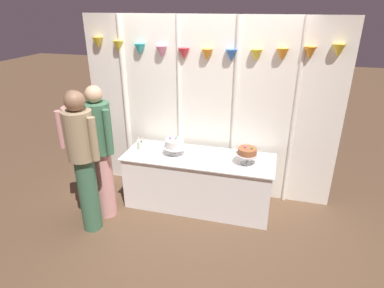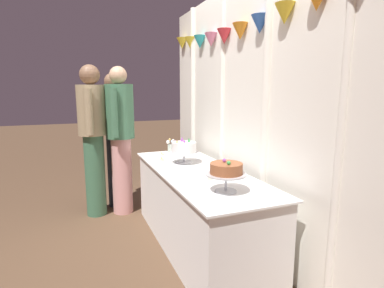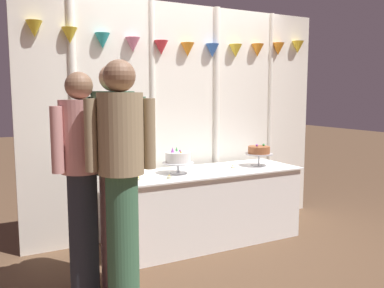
{
  "view_description": "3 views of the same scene",
  "coord_description": "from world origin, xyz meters",
  "px_view_note": "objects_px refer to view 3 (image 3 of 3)",
  "views": [
    {
      "loc": [
        0.89,
        -3.53,
        2.56
      ],
      "look_at": [
        -0.08,
        0.08,
        0.91
      ],
      "focal_mm": 30.07,
      "sensor_mm": 36.0,
      "label": 1
    },
    {
      "loc": [
        2.47,
        -0.94,
        1.45
      ],
      "look_at": [
        0.04,
        0.03,
        0.99
      ],
      "focal_mm": 28.66,
      "sensor_mm": 36.0,
      "label": 2
    },
    {
      "loc": [
        -2.0,
        -3.39,
        1.5
      ],
      "look_at": [
        -0.11,
        0.2,
        1.0
      ],
      "focal_mm": 38.13,
      "sensor_mm": 36.0,
      "label": 3
    }
  ],
  "objects_px": {
    "cake_table": "(206,206)",
    "guest_man_pink_jacket": "(114,167)",
    "cake_display_nearleft": "(178,159)",
    "cake_display_nearright": "(259,151)",
    "tealight_near_left": "(169,177)",
    "flower_vase": "(128,170)",
    "tealight_far_left": "(139,179)",
    "guest_girl_blue_dress": "(82,173)",
    "guest_man_dark_suit": "(121,172)",
    "tealight_near_right": "(233,167)"
  },
  "relations": [
    {
      "from": "flower_vase",
      "to": "tealight_near_right",
      "type": "relative_size",
      "value": 3.73
    },
    {
      "from": "cake_table",
      "to": "cake_display_nearleft",
      "type": "height_order",
      "value": "cake_display_nearleft"
    },
    {
      "from": "cake_table",
      "to": "guest_man_pink_jacket",
      "type": "xyz_separation_m",
      "value": [
        -1.1,
        -0.51,
        0.58
      ]
    },
    {
      "from": "cake_display_nearright",
      "to": "flower_vase",
      "type": "height_order",
      "value": "cake_display_nearright"
    },
    {
      "from": "cake_display_nearleft",
      "to": "tealight_near_left",
      "type": "relative_size",
      "value": 6.36
    },
    {
      "from": "cake_display_nearright",
      "to": "tealight_near_right",
      "type": "height_order",
      "value": "cake_display_nearright"
    },
    {
      "from": "tealight_far_left",
      "to": "tealight_near_left",
      "type": "distance_m",
      "value": 0.27
    },
    {
      "from": "cake_table",
      "to": "tealight_near_left",
      "type": "xyz_separation_m",
      "value": [
        -0.49,
        -0.19,
        0.38
      ]
    },
    {
      "from": "cake_table",
      "to": "tealight_far_left",
      "type": "relative_size",
      "value": 40.7
    },
    {
      "from": "tealight_far_left",
      "to": "guest_man_pink_jacket",
      "type": "height_order",
      "value": "guest_man_pink_jacket"
    },
    {
      "from": "cake_display_nearleft",
      "to": "tealight_near_right",
      "type": "distance_m",
      "value": 0.64
    },
    {
      "from": "cake_display_nearleft",
      "to": "tealight_near_left",
      "type": "distance_m",
      "value": 0.28
    },
    {
      "from": "cake_table",
      "to": "tealight_near_right",
      "type": "distance_m",
      "value": 0.49
    },
    {
      "from": "tealight_far_left",
      "to": "guest_girl_blue_dress",
      "type": "xyz_separation_m",
      "value": [
        -0.59,
        -0.43,
        0.18
      ]
    },
    {
      "from": "cake_display_nearleft",
      "to": "flower_vase",
      "type": "height_order",
      "value": "cake_display_nearleft"
    },
    {
      "from": "cake_table",
      "to": "tealight_near_left",
      "type": "bearing_deg",
      "value": -158.74
    },
    {
      "from": "cake_display_nearleft",
      "to": "tealight_far_left",
      "type": "relative_size",
      "value": 6.29
    },
    {
      "from": "cake_display_nearleft",
      "to": "guest_man_dark_suit",
      "type": "distance_m",
      "value": 1.15
    },
    {
      "from": "flower_vase",
      "to": "tealight_far_left",
      "type": "xyz_separation_m",
      "value": [
        0.05,
        -0.13,
        -0.06
      ]
    },
    {
      "from": "flower_vase",
      "to": "tealight_near_left",
      "type": "relative_size",
      "value": 3.85
    },
    {
      "from": "cake_table",
      "to": "guest_man_dark_suit",
      "type": "xyz_separation_m",
      "value": [
        -1.14,
        -0.81,
        0.59
      ]
    },
    {
      "from": "cake_display_nearleft",
      "to": "tealight_near_left",
      "type": "bearing_deg",
      "value": -134.07
    },
    {
      "from": "guest_girl_blue_dress",
      "to": "guest_man_dark_suit",
      "type": "xyz_separation_m",
      "value": [
        0.21,
        -0.26,
        0.03
      ]
    },
    {
      "from": "tealight_near_left",
      "to": "tealight_far_left",
      "type": "bearing_deg",
      "value": 163.99
    },
    {
      "from": "guest_girl_blue_dress",
      "to": "guest_man_dark_suit",
      "type": "height_order",
      "value": "guest_man_dark_suit"
    },
    {
      "from": "guest_girl_blue_dress",
      "to": "guest_man_dark_suit",
      "type": "bearing_deg",
      "value": -51.11
    },
    {
      "from": "cake_display_nearright",
      "to": "tealight_far_left",
      "type": "xyz_separation_m",
      "value": [
        -1.38,
        -0.08,
        -0.15
      ]
    },
    {
      "from": "tealight_near_left",
      "to": "guest_man_pink_jacket",
      "type": "height_order",
      "value": "guest_man_pink_jacket"
    },
    {
      "from": "flower_vase",
      "to": "tealight_far_left",
      "type": "height_order",
      "value": "flower_vase"
    },
    {
      "from": "flower_vase",
      "to": "guest_girl_blue_dress",
      "type": "xyz_separation_m",
      "value": [
        -0.54,
        -0.56,
        0.12
      ]
    },
    {
      "from": "tealight_near_right",
      "to": "guest_man_pink_jacket",
      "type": "height_order",
      "value": "guest_man_pink_jacket"
    },
    {
      "from": "cake_display_nearleft",
      "to": "flower_vase",
      "type": "relative_size",
      "value": 1.65
    },
    {
      "from": "cake_display_nearright",
      "to": "flower_vase",
      "type": "xyz_separation_m",
      "value": [
        -1.43,
        0.06,
        -0.09
      ]
    },
    {
      "from": "cake_display_nearright",
      "to": "guest_man_dark_suit",
      "type": "relative_size",
      "value": 0.17
    },
    {
      "from": "guest_girl_blue_dress",
      "to": "flower_vase",
      "type": "bearing_deg",
      "value": 46.33
    },
    {
      "from": "cake_table",
      "to": "tealight_near_left",
      "type": "relative_size",
      "value": 41.15
    },
    {
      "from": "cake_display_nearleft",
      "to": "cake_display_nearright",
      "type": "height_order",
      "value": "cake_display_nearleft"
    },
    {
      "from": "tealight_far_left",
      "to": "guest_man_pink_jacket",
      "type": "distance_m",
      "value": 0.56
    },
    {
      "from": "cake_table",
      "to": "guest_man_pink_jacket",
      "type": "height_order",
      "value": "guest_man_pink_jacket"
    },
    {
      "from": "guest_man_pink_jacket",
      "to": "guest_girl_blue_dress",
      "type": "bearing_deg",
      "value": -171.34
    },
    {
      "from": "cake_display_nearleft",
      "to": "tealight_near_left",
      "type": "height_order",
      "value": "cake_display_nearleft"
    },
    {
      "from": "tealight_near_left",
      "to": "guest_girl_blue_dress",
      "type": "height_order",
      "value": "guest_girl_blue_dress"
    },
    {
      "from": "flower_vase",
      "to": "cake_display_nearright",
      "type": "bearing_deg",
      "value": -2.23
    },
    {
      "from": "cake_display_nearright",
      "to": "guest_man_pink_jacket",
      "type": "relative_size",
      "value": 0.17
    },
    {
      "from": "cake_display_nearright",
      "to": "tealight_near_left",
      "type": "bearing_deg",
      "value": -172.23
    },
    {
      "from": "cake_table",
      "to": "tealight_near_right",
      "type": "height_order",
      "value": "tealight_near_right"
    },
    {
      "from": "cake_display_nearleft",
      "to": "tealight_near_right",
      "type": "relative_size",
      "value": 6.16
    },
    {
      "from": "tealight_near_right",
      "to": "cake_display_nearleft",
      "type": "bearing_deg",
      "value": 179.44
    },
    {
      "from": "flower_vase",
      "to": "guest_man_pink_jacket",
      "type": "relative_size",
      "value": 0.11
    },
    {
      "from": "cake_display_nearleft",
      "to": "cake_display_nearright",
      "type": "distance_m",
      "value": 0.94
    }
  ]
}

